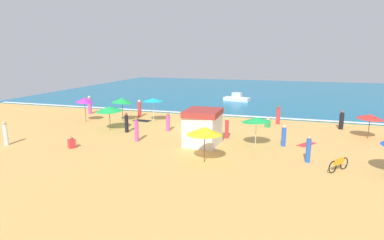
{
  "coord_description": "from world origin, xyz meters",
  "views": [
    {
      "loc": [
        7.76,
        -26.44,
        6.63
      ],
      "look_at": [
        -0.35,
        -0.3,
        0.8
      ],
      "focal_mm": 30.12,
      "sensor_mm": 36.0,
      "label": 1
    }
  ],
  "objects_px": {
    "beachgoer_12": "(308,149)",
    "beachgoer_5": "(90,105)",
    "parked_bicycle": "(339,164)",
    "beachgoer_8": "(168,122)",
    "beach_umbrella_4": "(85,100)",
    "beach_umbrella_1": "(370,117)",
    "beachgoer_4": "(342,120)",
    "beachgoer_11": "(137,130)",
    "beachgoer_7": "(139,109)",
    "beachgoer_6": "(268,123)",
    "lifeguard_cabana": "(203,127)",
    "beach_umbrella_3": "(153,100)",
    "beach_umbrella_0": "(204,131)",
    "beach_umbrella_2": "(256,120)",
    "beachgoer_1": "(284,136)",
    "beachgoer_10": "(278,115)",
    "beachgoer_2": "(72,143)",
    "small_boat_0": "(237,98)",
    "beach_umbrella_6": "(109,109)",
    "beachgoer_3": "(126,123)",
    "beachgoer_9": "(5,133)",
    "beach_umbrella_5": "(122,100)"
  },
  "relations": [
    {
      "from": "beachgoer_4",
      "to": "beachgoer_7",
      "type": "xyz_separation_m",
      "value": [
        -19.22,
        -0.28,
        0.07
      ]
    },
    {
      "from": "beachgoer_4",
      "to": "beach_umbrella_1",
      "type": "bearing_deg",
      "value": -59.9
    },
    {
      "from": "lifeguard_cabana",
      "to": "beachgoer_12",
      "type": "xyz_separation_m",
      "value": [
        7.14,
        -1.76,
        -0.5
      ]
    },
    {
      "from": "parked_bicycle",
      "to": "beachgoer_8",
      "type": "relative_size",
      "value": 0.93
    },
    {
      "from": "beach_umbrella_0",
      "to": "beachgoer_1",
      "type": "xyz_separation_m",
      "value": [
        4.53,
        4.93,
        -1.22
      ]
    },
    {
      "from": "beach_umbrella_3",
      "to": "beachgoer_12",
      "type": "relative_size",
      "value": 1.36
    },
    {
      "from": "beachgoer_1",
      "to": "beachgoer_11",
      "type": "xyz_separation_m",
      "value": [
        -10.59,
        -1.99,
        0.14
      ]
    },
    {
      "from": "beach_umbrella_4",
      "to": "beachgoer_4",
      "type": "bearing_deg",
      "value": 9.57
    },
    {
      "from": "beachgoer_2",
      "to": "beachgoer_10",
      "type": "height_order",
      "value": "beachgoer_10"
    },
    {
      "from": "beachgoer_3",
      "to": "small_boat_0",
      "type": "distance_m",
      "value": 20.4
    },
    {
      "from": "lifeguard_cabana",
      "to": "beachgoer_7",
      "type": "relative_size",
      "value": 1.56
    },
    {
      "from": "beach_umbrella_2",
      "to": "beachgoer_6",
      "type": "relative_size",
      "value": 2.99
    },
    {
      "from": "beach_umbrella_4",
      "to": "beachgoer_2",
      "type": "height_order",
      "value": "beach_umbrella_4"
    },
    {
      "from": "beachgoer_5",
      "to": "small_boat_0",
      "type": "distance_m",
      "value": 19.21
    },
    {
      "from": "beachgoer_9",
      "to": "beachgoer_5",
      "type": "bearing_deg",
      "value": 96.41
    },
    {
      "from": "beachgoer_5",
      "to": "beachgoer_6",
      "type": "height_order",
      "value": "beachgoer_5"
    },
    {
      "from": "beach_umbrella_6",
      "to": "beachgoer_3",
      "type": "height_order",
      "value": "beach_umbrella_6"
    },
    {
      "from": "beachgoer_7",
      "to": "parked_bicycle",
      "type": "bearing_deg",
      "value": -31.18
    },
    {
      "from": "beach_umbrella_0",
      "to": "beachgoer_10",
      "type": "height_order",
      "value": "beach_umbrella_0"
    },
    {
      "from": "beach_umbrella_3",
      "to": "parked_bicycle",
      "type": "bearing_deg",
      "value": -30.36
    },
    {
      "from": "beachgoer_4",
      "to": "beachgoer_12",
      "type": "xyz_separation_m",
      "value": [
        -3.12,
        -9.96,
        0.05
      ]
    },
    {
      "from": "beach_umbrella_5",
      "to": "beachgoer_3",
      "type": "xyz_separation_m",
      "value": [
        2.5,
        -3.83,
        -1.23
      ]
    },
    {
      "from": "beachgoer_5",
      "to": "beachgoer_10",
      "type": "relative_size",
      "value": 1.12
    },
    {
      "from": "beach_umbrella_1",
      "to": "beach_umbrella_3",
      "type": "bearing_deg",
      "value": 177.68
    },
    {
      "from": "beachgoer_8",
      "to": "beachgoer_11",
      "type": "xyz_separation_m",
      "value": [
        -1.06,
        -3.73,
        0.14
      ]
    },
    {
      "from": "lifeguard_cabana",
      "to": "beachgoer_4",
      "type": "height_order",
      "value": "lifeguard_cabana"
    },
    {
      "from": "beach_umbrella_2",
      "to": "beachgoer_9",
      "type": "xyz_separation_m",
      "value": [
        -17.23,
        -4.98,
        -1.09
      ]
    },
    {
      "from": "beach_umbrella_4",
      "to": "beach_umbrella_1",
      "type": "bearing_deg",
      "value": 2.68
    },
    {
      "from": "beachgoer_7",
      "to": "beachgoer_6",
      "type": "bearing_deg",
      "value": -3.96
    },
    {
      "from": "beachgoer_2",
      "to": "beachgoer_6",
      "type": "bearing_deg",
      "value": 39.76
    },
    {
      "from": "beach_umbrella_4",
      "to": "beach_umbrella_3",
      "type": "bearing_deg",
      "value": 16.87
    },
    {
      "from": "beachgoer_5",
      "to": "beachgoer_7",
      "type": "distance_m",
      "value": 5.93
    },
    {
      "from": "beachgoer_4",
      "to": "beachgoer_7",
      "type": "bearing_deg",
      "value": -179.15
    },
    {
      "from": "beachgoer_1",
      "to": "beachgoer_6",
      "type": "xyz_separation_m",
      "value": [
        -1.53,
        5.64,
        -0.37
      ]
    },
    {
      "from": "beachgoer_1",
      "to": "beachgoer_8",
      "type": "xyz_separation_m",
      "value": [
        -9.52,
        1.73,
        -0.0
      ]
    },
    {
      "from": "lifeguard_cabana",
      "to": "beachgoer_6",
      "type": "bearing_deg",
      "value": 59.84
    },
    {
      "from": "small_boat_0",
      "to": "beachgoer_8",
      "type": "bearing_deg",
      "value": -99.03
    },
    {
      "from": "beach_umbrella_1",
      "to": "beach_umbrella_0",
      "type": "bearing_deg",
      "value": -140.12
    },
    {
      "from": "beachgoer_1",
      "to": "beachgoer_5",
      "type": "height_order",
      "value": "beachgoer_5"
    },
    {
      "from": "beach_umbrella_6",
      "to": "beach_umbrella_3",
      "type": "bearing_deg",
      "value": 61.75
    },
    {
      "from": "beachgoer_2",
      "to": "beachgoer_7",
      "type": "distance_m",
      "value": 11.44
    },
    {
      "from": "beachgoer_11",
      "to": "beach_umbrella_0",
      "type": "bearing_deg",
      "value": -25.85
    },
    {
      "from": "beachgoer_6",
      "to": "beachgoer_12",
      "type": "xyz_separation_m",
      "value": [
        3.06,
        -8.78,
        0.45
      ]
    },
    {
      "from": "beachgoer_12",
      "to": "beachgoer_5",
      "type": "bearing_deg",
      "value": 156.43
    },
    {
      "from": "beach_umbrella_2",
      "to": "beachgoer_4",
      "type": "bearing_deg",
      "value": 49.03
    },
    {
      "from": "beach_umbrella_2",
      "to": "beach_umbrella_3",
      "type": "relative_size",
      "value": 1.11
    },
    {
      "from": "beach_umbrella_4",
      "to": "beachgoer_1",
      "type": "distance_m",
      "value": 18.79
    },
    {
      "from": "beachgoer_4",
      "to": "beachgoer_11",
      "type": "distance_m",
      "value": 17.6
    },
    {
      "from": "beachgoer_2",
      "to": "beachgoer_11",
      "type": "distance_m",
      "value": 4.64
    },
    {
      "from": "beach_umbrella_0",
      "to": "beachgoer_6",
      "type": "height_order",
      "value": "beach_umbrella_0"
    }
  ]
}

